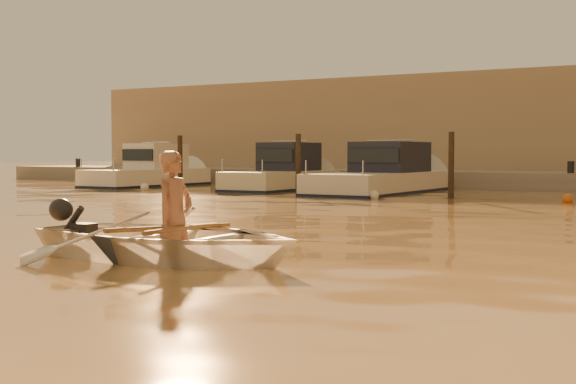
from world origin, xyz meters
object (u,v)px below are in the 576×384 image
Objects in this scene: moored_boat_0 at (147,171)px; moored_boat_1 at (282,173)px; moored_boat_2 at (382,174)px; waterfront_building at (558,129)px; person at (174,217)px; dinghy at (168,239)px.

moored_boat_1 is (6.50, 0.00, 0.00)m from moored_boat_0.
moored_boat_0 is 0.82× the size of moored_boat_2.
moored_boat_2 is 0.18× the size of waterfront_building.
person is 19.45m from moored_boat_1.
person is at bearing -48.26° from moored_boat_0.
moored_boat_0 is 10.53m from moored_boat_2.
moored_boat_0 is at bearing 180.00° from moored_boat_1.
moored_boat_2 is (4.04, 0.00, 0.00)m from moored_boat_1.
moored_boat_2 is (-4.89, 17.28, 0.07)m from person.
person reaches higher than dinghy.
moored_boat_1 is at bearing -124.26° from waterfront_building.
waterfront_building reaches higher than moored_boat_2.
person is at bearing -62.69° from moored_boat_1.
waterfront_building reaches higher than moored_boat_1.
moored_boat_1 is at bearing 26.39° from dinghy.
dinghy is at bearing -87.30° from waterfront_building.
dinghy is 0.61× the size of moored_boat_1.
moored_boat_0 is (-15.42, 17.28, 0.07)m from person.
moored_boat_0 is at bearing 40.89° from dinghy.
dinghy is 19.41m from moored_boat_1.
moored_boat_2 is 11.67m from waterfront_building.
moored_boat_1 reaches higher than dinghy.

